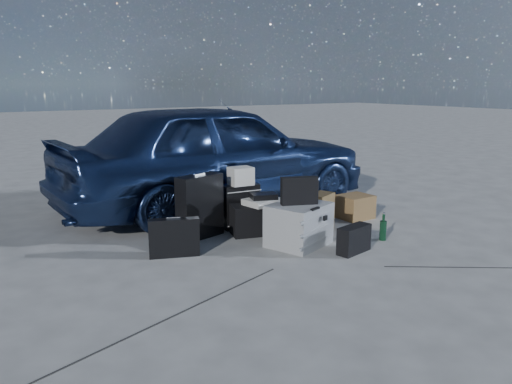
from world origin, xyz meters
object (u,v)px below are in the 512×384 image
(pelican_case, at_px, (299,225))
(cardboard_box, at_px, (355,207))
(suitcase_right, at_px, (241,207))
(duffel_bag, at_px, (261,219))
(briefcase, at_px, (174,238))
(car, at_px, (216,155))
(green_bottle, at_px, (383,227))
(suitcase_left, at_px, (200,206))

(pelican_case, bearing_deg, cardboard_box, 0.65)
(suitcase_right, distance_m, cardboard_box, 1.49)
(suitcase_right, bearing_deg, duffel_bag, -71.01)
(duffel_bag, bearing_deg, briefcase, -154.65)
(duffel_bag, bearing_deg, car, 99.72)
(car, bearing_deg, briefcase, 136.95)
(cardboard_box, bearing_deg, briefcase, -178.29)
(car, relative_size, suitcase_right, 8.32)
(briefcase, height_order, green_bottle, briefcase)
(cardboard_box, bearing_deg, duffel_bag, 175.85)
(pelican_case, relative_size, green_bottle, 2.07)
(car, relative_size, green_bottle, 14.65)
(pelican_case, bearing_deg, duffel_bag, 81.13)
(briefcase, height_order, suitcase_left, suitcase_left)
(suitcase_left, xyz_separation_m, cardboard_box, (2.00, -0.36, -0.20))
(suitcase_left, bearing_deg, green_bottle, -51.13)
(green_bottle, bearing_deg, pelican_case, 156.49)
(duffel_bag, bearing_deg, suitcase_left, 174.89)
(pelican_case, relative_size, cardboard_box, 1.53)
(briefcase, bearing_deg, pelican_case, 3.82)
(suitcase_left, bearing_deg, cardboard_box, -24.79)
(pelican_case, bearing_deg, suitcase_right, 82.07)
(car, relative_size, briefcase, 8.73)
(suitcase_left, distance_m, cardboard_box, 2.04)
(car, bearing_deg, pelican_case, 176.07)
(briefcase, relative_size, green_bottle, 1.68)
(car, height_order, pelican_case, car)
(cardboard_box, bearing_deg, car, 129.82)
(car, distance_m, cardboard_box, 1.95)
(suitcase_left, relative_size, duffel_bag, 1.03)
(suitcase_right, relative_size, duffel_bag, 0.76)
(pelican_case, xyz_separation_m, duffel_bag, (-0.10, 0.55, -0.05))
(car, height_order, briefcase, car)
(suitcase_right, height_order, green_bottle, suitcase_right)
(car, height_order, suitcase_right, car)
(green_bottle, bearing_deg, briefcase, 160.29)
(suitcase_left, xyz_separation_m, duffel_bag, (0.64, -0.26, -0.18))
(suitcase_left, bearing_deg, car, 38.46)
(car, distance_m, green_bottle, 2.47)
(duffel_bag, relative_size, cardboard_box, 1.72)
(briefcase, xyz_separation_m, cardboard_box, (2.50, 0.07, -0.04))
(pelican_case, bearing_deg, briefcase, 143.77)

